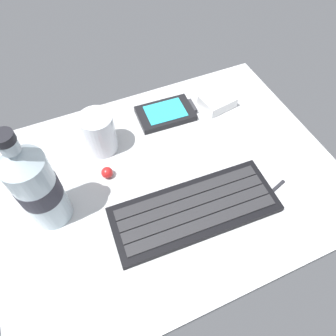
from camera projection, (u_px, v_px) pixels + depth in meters
ground_plane at (168, 181)px, 58.47cm from camera, size 64.00×48.00×2.80cm
keyboard at (195, 209)px, 52.96cm from camera, size 29.49×12.36×1.70cm
handheld_device at (166, 113)px, 66.45cm from camera, size 13.07×8.20×1.50cm
juice_cup at (99, 134)px, 58.79cm from camera, size 6.40×6.40×8.50cm
water_bottle at (36, 186)px, 46.08cm from camera, size 6.73×6.73×20.80cm
charger_block at (217, 101)px, 67.91cm from camera, size 7.78×6.61×2.40cm
trackball_mouse at (107, 173)px, 57.05cm from camera, size 2.20×2.20×2.20cm
stylus_pen at (268, 195)px, 55.17cm from camera, size 9.27×3.52×0.70cm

